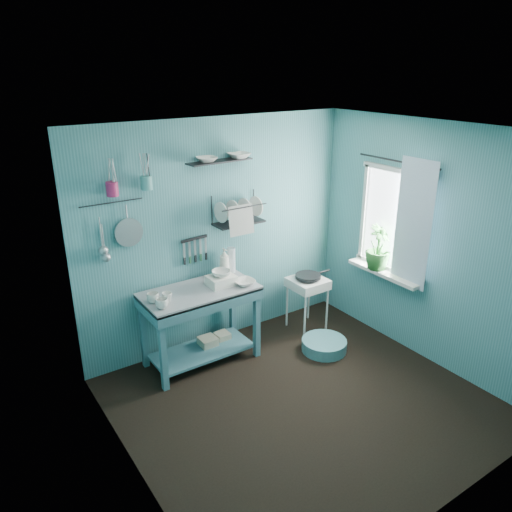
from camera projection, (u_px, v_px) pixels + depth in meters
floor at (302, 402)px, 4.71m from camera, size 3.20×3.20×0.00m
ceiling at (313, 132)px, 3.81m from camera, size 3.20×3.20×0.00m
wall_back at (219, 235)px, 5.42m from camera, size 3.20×0.00×3.20m
wall_front at (461, 363)px, 3.10m from camera, size 3.20×0.00×3.20m
wall_left at (127, 335)px, 3.42m from camera, size 0.00×3.00×3.00m
wall_right at (428, 246)px, 5.10m from camera, size 0.00×3.00×3.00m
work_counter at (201, 326)px, 5.22m from camera, size 1.23×0.70×0.84m
mug_left at (162, 303)px, 4.68m from camera, size 0.12×0.12×0.10m
mug_mid at (167, 297)px, 4.81m from camera, size 0.14×0.14×0.09m
mug_right at (153, 298)px, 4.79m from camera, size 0.17×0.17×0.10m
wash_tub at (221, 280)px, 5.17m from camera, size 0.28×0.22×0.10m
tub_bowl at (221, 273)px, 5.14m from camera, size 0.20×0.19×0.06m
soap_bottle at (224, 262)px, 5.39m from camera, size 0.12×0.12×0.30m
water_bottle at (231, 260)px, 5.46m from camera, size 0.09×0.09×0.28m
counter_bowl at (244, 282)px, 5.18m from camera, size 0.22×0.22×0.05m
hotplate_stand at (307, 304)px, 5.94m from camera, size 0.43×0.43×0.64m
frying_pan at (308, 276)px, 5.81m from camera, size 0.30×0.30×0.03m
knife_strip at (194, 239)px, 5.22m from camera, size 0.32×0.05×0.03m
dish_rack at (239, 209)px, 5.31m from camera, size 0.58×0.31×0.32m
upper_shelf at (220, 161)px, 5.03m from camera, size 0.71×0.22×0.01m
shelf_bowl_left at (207, 163)px, 4.96m from camera, size 0.23×0.23×0.05m
shelf_bowl_right at (239, 159)px, 5.15m from camera, size 0.23×0.23×0.06m
utensil_cup_magenta at (112, 189)px, 4.51m from camera, size 0.11×0.11×0.13m
utensil_cup_teal at (146, 183)px, 4.68m from camera, size 0.11×0.11×0.13m
colander at (129, 232)px, 4.76m from camera, size 0.28×0.03×0.28m
ladle_outer at (101, 233)px, 4.62m from camera, size 0.01×0.01×0.30m
ladle_inner at (103, 240)px, 4.65m from camera, size 0.01×0.01×0.30m
hook_rail at (111, 203)px, 4.60m from camera, size 0.60×0.01×0.01m
window_glass at (394, 221)px, 5.38m from camera, size 0.00×1.10×1.10m
windowsill at (384, 273)px, 5.55m from camera, size 0.16×0.95×0.04m
curtain at (413, 225)px, 5.10m from camera, size 0.00×1.35×1.35m
curtain_rod at (398, 161)px, 5.12m from camera, size 0.02×1.05×0.02m
potted_plant at (378, 247)px, 5.53m from camera, size 0.33×0.33×0.50m
storage_tin_large at (208, 347)px, 5.43m from camera, size 0.18×0.18×0.22m
storage_tin_small at (222, 341)px, 5.56m from camera, size 0.15×0.15×0.20m
floor_basin at (324, 345)px, 5.54m from camera, size 0.50×0.50×0.13m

